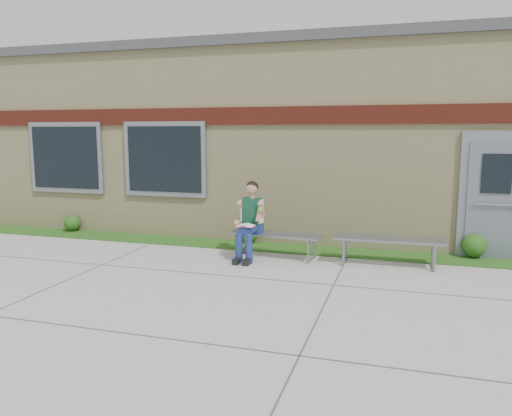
% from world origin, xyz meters
% --- Properties ---
extents(ground, '(80.00, 80.00, 0.00)m').
position_xyz_m(ground, '(0.00, 0.00, 0.00)').
color(ground, '#9E9E99').
rests_on(ground, ground).
extents(grass_strip, '(16.00, 0.80, 0.02)m').
position_xyz_m(grass_strip, '(0.00, 2.60, 0.01)').
color(grass_strip, '#244512').
rests_on(grass_strip, ground).
extents(school_building, '(16.20, 6.22, 4.20)m').
position_xyz_m(school_building, '(-0.00, 5.99, 2.10)').
color(school_building, beige).
rests_on(school_building, ground).
extents(bench_left, '(1.74, 0.65, 0.44)m').
position_xyz_m(bench_left, '(-0.27, 1.91, 0.34)').
color(bench_left, slate).
rests_on(bench_left, ground).
extents(bench_right, '(1.86, 0.55, 0.48)m').
position_xyz_m(bench_right, '(1.73, 1.91, 0.37)').
color(bench_right, slate).
rests_on(bench_right, ground).
extents(girl, '(0.51, 0.86, 1.40)m').
position_xyz_m(girl, '(-0.70, 1.70, 0.72)').
color(girl, navy).
rests_on(girl, ground).
extents(shrub_west, '(0.37, 0.37, 0.37)m').
position_xyz_m(shrub_west, '(-5.36, 2.85, 0.20)').
color(shrub_west, '#244512').
rests_on(shrub_west, grass_strip).
extents(shrub_mid, '(0.35, 0.35, 0.35)m').
position_xyz_m(shrub_mid, '(-1.07, 2.85, 0.19)').
color(shrub_mid, '#244512').
rests_on(shrub_mid, grass_strip).
extents(shrub_east, '(0.44, 0.44, 0.44)m').
position_xyz_m(shrub_east, '(3.20, 2.85, 0.24)').
color(shrub_east, '#244512').
rests_on(shrub_east, grass_strip).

